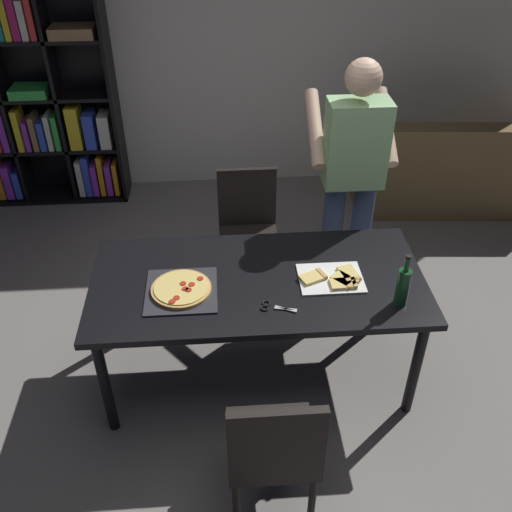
# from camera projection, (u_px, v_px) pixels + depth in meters

# --- Properties ---
(ground_plane) EXTENTS (12.00, 12.00, 0.00)m
(ground_plane) POSITION_uv_depth(u_px,v_px,m) (258.00, 370.00, 3.62)
(ground_plane) COLOR gray
(back_wall) EXTENTS (6.40, 0.10, 2.80)m
(back_wall) POSITION_uv_depth(u_px,v_px,m) (235.00, 33.00, 4.88)
(back_wall) COLOR silver
(back_wall) RESTS_ON ground_plane
(dining_table) EXTENTS (1.88, 0.90, 0.75)m
(dining_table) POSITION_uv_depth(u_px,v_px,m) (258.00, 288.00, 3.22)
(dining_table) COLOR black
(dining_table) RESTS_ON ground_plane
(chair_near_camera) EXTENTS (0.42, 0.42, 0.90)m
(chair_near_camera) POSITION_uv_depth(u_px,v_px,m) (274.00, 448.00, 2.57)
(chair_near_camera) COLOR black
(chair_near_camera) RESTS_ON ground_plane
(chair_far_side) EXTENTS (0.42, 0.42, 0.90)m
(chair_far_side) POSITION_uv_depth(u_px,v_px,m) (248.00, 224.00, 4.07)
(chair_far_side) COLOR black
(chair_far_side) RESTS_ON ground_plane
(couch) EXTENTS (1.76, 0.98, 0.85)m
(couch) POSITION_uv_depth(u_px,v_px,m) (448.00, 172.00, 5.15)
(couch) COLOR brown
(couch) RESTS_ON ground_plane
(bookshelf) EXTENTS (1.40, 0.35, 1.95)m
(bookshelf) POSITION_uv_depth(u_px,v_px,m) (32.00, 103.00, 4.88)
(bookshelf) COLOR black
(bookshelf) RESTS_ON ground_plane
(person_serving_pizza) EXTENTS (0.55, 0.54, 1.75)m
(person_serving_pizza) POSITION_uv_depth(u_px,v_px,m) (352.00, 175.00, 3.64)
(person_serving_pizza) COLOR #38476B
(person_serving_pizza) RESTS_ON ground_plane
(pepperoni_pizza_on_tray) EXTENTS (0.39, 0.39, 0.04)m
(pepperoni_pizza_on_tray) POSITION_uv_depth(u_px,v_px,m) (181.00, 289.00, 3.08)
(pepperoni_pizza_on_tray) COLOR #2D2D33
(pepperoni_pizza_on_tray) RESTS_ON dining_table
(pizza_slices_on_towel) EXTENTS (0.37, 0.28, 0.03)m
(pizza_slices_on_towel) POSITION_uv_depth(u_px,v_px,m) (335.00, 279.00, 3.16)
(pizza_slices_on_towel) COLOR white
(pizza_slices_on_towel) RESTS_ON dining_table
(wine_bottle) EXTENTS (0.07, 0.07, 0.32)m
(wine_bottle) POSITION_uv_depth(u_px,v_px,m) (403.00, 286.00, 2.94)
(wine_bottle) COLOR #194723
(wine_bottle) RESTS_ON dining_table
(kitchen_scissors) EXTENTS (0.20, 0.11, 0.01)m
(kitchen_scissors) POSITION_uv_depth(u_px,v_px,m) (273.00, 307.00, 2.98)
(kitchen_scissors) COLOR silver
(kitchen_scissors) RESTS_ON dining_table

